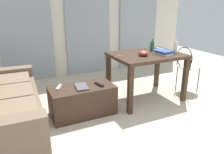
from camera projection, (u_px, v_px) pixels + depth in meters
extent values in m
plane|color=beige|center=(136.00, 108.00, 3.44)|extent=(8.53, 8.53, 0.00)
cube|color=silver|center=(87.00, 20.00, 4.89)|extent=(5.17, 0.10, 2.43)
cube|color=#99A3AD|center=(26.00, 29.00, 4.32)|extent=(1.03, 0.03, 2.17)
cube|color=#99A3AD|center=(88.00, 26.00, 4.87)|extent=(1.03, 0.03, 2.17)
cube|color=#99A3AD|center=(138.00, 23.00, 5.41)|extent=(1.03, 0.03, 2.17)
cube|color=brown|center=(8.00, 112.00, 2.88)|extent=(0.90, 2.04, 0.40)
cube|color=brown|center=(6.00, 73.00, 3.58)|extent=(0.83, 0.23, 0.15)
cube|color=brown|center=(2.00, 128.00, 2.01)|extent=(0.83, 0.23, 0.15)
cube|color=#7D664F|center=(9.00, 81.00, 3.28)|extent=(0.60, 0.53, 0.10)
cube|color=#7D664F|center=(9.00, 94.00, 2.82)|extent=(0.60, 0.53, 0.10)
cube|color=#7D664F|center=(8.00, 112.00, 2.36)|extent=(0.60, 0.53, 0.10)
cube|color=#382619|center=(83.00, 100.00, 3.20)|extent=(0.92, 0.48, 0.43)
cube|color=#382619|center=(147.00, 55.00, 3.56)|extent=(1.14, 0.85, 0.05)
cube|color=#382619|center=(130.00, 91.00, 3.15)|extent=(0.07, 0.07, 0.74)
cube|color=#382619|center=(185.00, 80.00, 3.58)|extent=(0.07, 0.07, 0.74)
cube|color=#382619|center=(108.00, 76.00, 3.79)|extent=(0.07, 0.07, 0.74)
cube|color=#382619|center=(157.00, 68.00, 4.22)|extent=(0.07, 0.07, 0.74)
cylinder|color=silver|center=(189.00, 67.00, 3.97)|extent=(0.39, 0.39, 0.02)
cylinder|color=black|center=(198.00, 80.00, 3.99)|extent=(0.02, 0.02, 0.46)
cylinder|color=black|center=(187.00, 76.00, 4.22)|extent=(0.02, 0.02, 0.46)
cylinder|color=black|center=(187.00, 82.00, 3.88)|extent=(0.02, 0.02, 0.46)
cylinder|color=black|center=(177.00, 78.00, 4.11)|extent=(0.02, 0.02, 0.46)
torus|color=black|center=(184.00, 58.00, 3.85)|extent=(0.02, 0.38, 0.38)
cylinder|color=black|center=(191.00, 65.00, 3.74)|extent=(0.02, 0.02, 0.17)
cylinder|color=black|center=(177.00, 60.00, 4.02)|extent=(0.02, 0.02, 0.17)
cylinder|color=#195B2D|center=(152.00, 46.00, 3.77)|extent=(0.07, 0.07, 0.15)
cylinder|color=#195B2D|center=(152.00, 41.00, 3.73)|extent=(0.03, 0.03, 0.05)
cylinder|color=beige|center=(175.00, 47.00, 3.58)|extent=(0.06, 0.06, 0.19)
cylinder|color=beige|center=(176.00, 40.00, 3.54)|extent=(0.02, 0.02, 0.04)
ellipsoid|color=#9E3833|center=(143.00, 53.00, 3.40)|extent=(0.16, 0.16, 0.08)
cube|color=silver|center=(163.00, 54.00, 3.51)|extent=(0.22, 0.32, 0.02)
cube|color=#33519E|center=(164.00, 52.00, 3.52)|extent=(0.20, 0.26, 0.02)
cube|color=#33519E|center=(163.00, 51.00, 3.51)|extent=(0.25, 0.30, 0.03)
cube|color=#B7B7B2|center=(160.00, 49.00, 3.88)|extent=(0.10, 0.17, 0.02)
cube|color=#9EA0A5|center=(119.00, 56.00, 3.41)|extent=(0.08, 0.03, 0.00)
torus|color=orange|center=(123.00, 55.00, 3.42)|extent=(0.03, 0.03, 0.00)
cube|color=#9EA0A5|center=(119.00, 55.00, 3.43)|extent=(0.06, 0.06, 0.00)
torus|color=orange|center=(123.00, 56.00, 3.41)|extent=(0.03, 0.03, 0.00)
cube|color=#B7B7B2|center=(59.00, 87.00, 3.08)|extent=(0.12, 0.18, 0.02)
cube|color=black|center=(99.00, 84.00, 3.18)|extent=(0.08, 0.19, 0.02)
cube|color=#4C4C51|center=(81.00, 87.00, 3.09)|extent=(0.20, 0.30, 0.03)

